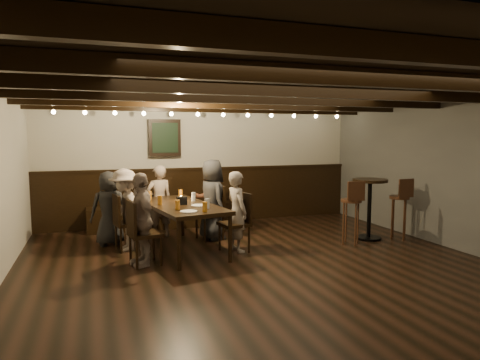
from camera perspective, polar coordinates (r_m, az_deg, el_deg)
name	(u,v)px	position (r m, az deg, el deg)	size (l,w,h in m)	color
room	(205,177)	(7.54, -4.65, 0.44)	(7.00, 7.00, 7.00)	black
dining_table	(181,208)	(6.71, -7.91, -3.71)	(1.21, 2.09, 0.74)	black
chair_left_near	(128,233)	(7.00, -14.74, -6.83)	(0.47, 0.47, 0.88)	black
chair_left_far	(144,245)	(6.15, -12.66, -8.48)	(0.48, 0.48, 0.91)	black
chair_right_near	(211,223)	(7.46, -3.93, -5.72)	(0.49, 0.49, 0.93)	black
chair_right_far	(235,234)	(6.68, -0.64, -7.17)	(0.48, 0.48, 0.91)	black
person_bench_left	(109,208)	(7.32, -17.06, -3.61)	(0.60, 0.39, 1.22)	black
person_bench_centre	(159,201)	(7.69, -10.72, -2.80)	(0.47, 0.31, 1.28)	gray
person_bench_right	(209,198)	(7.88, -4.14, -2.38)	(0.64, 0.50, 1.31)	#4F2A1B
person_left_near	(125,210)	(6.92, -15.07, -3.84)	(0.83, 0.48, 1.28)	#AC9B91
person_left_far	(141,219)	(6.06, -13.02, -5.12)	(0.76, 0.32, 1.29)	gray
person_right_near	(212,199)	(7.40, -3.74, -2.61)	(0.68, 0.44, 1.39)	#2B2B2D
person_right_far	(237,212)	(6.62, -0.41, -4.22)	(0.46, 0.30, 1.25)	gray
pint_a	(149,195)	(7.25, -11.98, -2.01)	(0.07, 0.07, 0.14)	#BF7219
pint_b	(181,194)	(7.38, -7.92, -1.80)	(0.07, 0.07, 0.14)	#BF7219
pint_c	(160,200)	(6.68, -10.64, -2.66)	(0.07, 0.07, 0.14)	#BF7219
pint_d	(194,197)	(6.98, -6.21, -2.22)	(0.07, 0.07, 0.14)	silver
pint_e	(178,205)	(6.19, -8.33, -3.30)	(0.07, 0.07, 0.14)	#BF7219
pint_f	(207,204)	(6.26, -4.40, -3.15)	(0.07, 0.07, 0.14)	silver
pint_g	(205,207)	(5.98, -4.72, -3.59)	(0.07, 0.07, 0.14)	#BF7219
plate_near	(189,211)	(6.00, -6.85, -4.18)	(0.24, 0.24, 0.01)	white
plate_far	(199,205)	(6.49, -5.48, -3.40)	(0.24, 0.24, 0.01)	white
condiment_caddy	(182,201)	(6.64, -7.77, -2.75)	(0.15, 0.10, 0.12)	black
candle	(181,199)	(7.01, -7.88, -2.57)	(0.05, 0.05, 0.05)	beige
high_top_table	(370,200)	(7.71, 16.89, -2.54)	(0.59, 0.59, 1.05)	black
bar_stool_left	(351,221)	(7.31, 14.57, -5.27)	(0.34, 0.36, 1.07)	#3A2012
bar_stool_right	(399,216)	(7.94, 20.43, -4.57)	(0.34, 0.34, 1.07)	#3A2012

